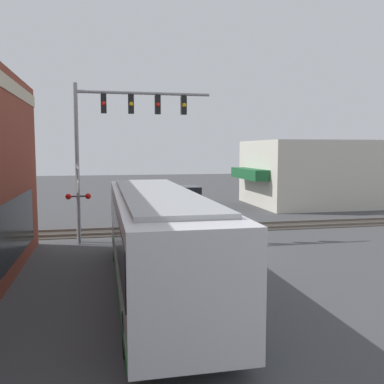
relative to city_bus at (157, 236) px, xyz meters
name	(u,v)px	position (x,y,z in m)	size (l,w,h in m)	color
ground_plane	(210,255)	(4.10, -2.80, -1.77)	(120.00, 120.00, 0.00)	#424244
shop_building	(312,173)	(18.89, -15.10, 0.84)	(8.50, 10.89, 5.21)	beige
city_bus	(157,236)	(0.00, 0.00, 0.00)	(12.13, 2.59, 3.20)	silver
traffic_signal_gantry	(119,125)	(7.98, 0.82, 3.93)	(0.42, 6.62, 7.63)	gray
crossing_signal	(78,196)	(7.44, 2.79, 0.52)	(1.41, 1.18, 3.81)	gray
rail_track_near	(184,229)	(10.10, -2.80, -1.74)	(2.60, 60.00, 0.15)	#332D28
parked_car_red	(167,206)	(15.13, -2.60, -1.08)	(4.33, 1.82, 1.50)	#B21E19
parked_car_black	(188,195)	(21.82, -5.40, -1.09)	(4.87, 1.82, 1.46)	black
pedestrian_near_bus	(192,237)	(3.66, -1.92, -0.86)	(0.34, 0.34, 1.78)	black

